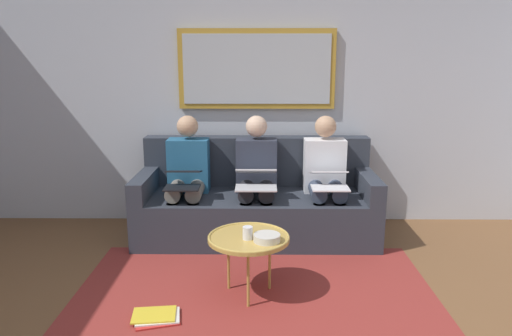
# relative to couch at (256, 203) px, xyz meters

# --- Properties ---
(wall_rear) EXTENTS (6.00, 0.12, 2.60)m
(wall_rear) POSITION_rel_couch_xyz_m (0.00, -0.48, 0.99)
(wall_rear) COLOR #B7BCC6
(wall_rear) RESTS_ON ground_plane
(area_rug) EXTENTS (2.60, 1.80, 0.01)m
(area_rug) POSITION_rel_couch_xyz_m (0.00, 1.27, -0.31)
(area_rug) COLOR maroon
(area_rug) RESTS_ON ground_plane
(couch) EXTENTS (2.20, 0.90, 0.90)m
(couch) POSITION_rel_couch_xyz_m (0.00, 0.00, 0.00)
(couch) COLOR #2D333D
(couch) RESTS_ON ground_plane
(framed_mirror) EXTENTS (1.53, 0.05, 0.77)m
(framed_mirror) POSITION_rel_couch_xyz_m (0.00, -0.39, 1.24)
(framed_mirror) COLOR #B7892D
(coffee_table) EXTENTS (0.58, 0.58, 0.45)m
(coffee_table) POSITION_rel_couch_xyz_m (0.04, 1.22, 0.12)
(coffee_table) COLOR tan
(coffee_table) RESTS_ON ground_plane
(cup) EXTENTS (0.07, 0.07, 0.09)m
(cup) POSITION_rel_couch_xyz_m (0.05, 1.26, 0.18)
(cup) COLOR silver
(cup) RESTS_ON coffee_table
(bowl) EXTENTS (0.19, 0.19, 0.05)m
(bowl) POSITION_rel_couch_xyz_m (-0.08, 1.30, 0.16)
(bowl) COLOR beige
(bowl) RESTS_ON coffee_table
(person_left) EXTENTS (0.38, 0.58, 1.14)m
(person_left) POSITION_rel_couch_xyz_m (-0.64, 0.07, 0.30)
(person_left) COLOR silver
(person_left) RESTS_ON couch
(laptop_white) EXTENTS (0.32, 0.34, 0.15)m
(laptop_white) POSITION_rel_couch_xyz_m (-0.64, 0.31, 0.31)
(laptop_white) COLOR white
(person_middle) EXTENTS (0.38, 0.58, 1.14)m
(person_middle) POSITION_rel_couch_xyz_m (0.00, 0.07, 0.30)
(person_middle) COLOR #2D3342
(person_middle) RESTS_ON couch
(laptop_silver) EXTENTS (0.36, 0.37, 0.16)m
(laptop_silver) POSITION_rel_couch_xyz_m (0.00, 0.30, 0.32)
(laptop_silver) COLOR silver
(person_right) EXTENTS (0.38, 0.58, 1.14)m
(person_right) POSITION_rel_couch_xyz_m (0.64, 0.07, 0.30)
(person_right) COLOR #235B84
(person_right) RESTS_ON couch
(laptop_black) EXTENTS (0.30, 0.35, 0.15)m
(laptop_black) POSITION_rel_couch_xyz_m (0.64, 0.31, 0.32)
(laptop_black) COLOR black
(magazine_stack) EXTENTS (0.34, 0.28, 0.03)m
(magazine_stack) POSITION_rel_couch_xyz_m (0.64, 1.56, -0.29)
(magazine_stack) COLOR red
(magazine_stack) RESTS_ON ground_plane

